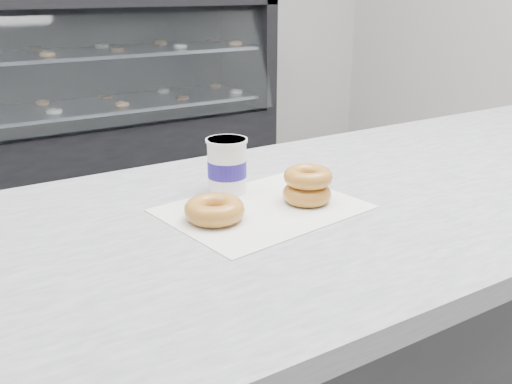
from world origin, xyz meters
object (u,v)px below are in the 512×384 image
at_px(display_case, 83,121).
at_px(donut_single, 214,210).
at_px(counter, 406,352).
at_px(donut_stack, 307,185).
at_px(coffee_cup, 227,165).

height_order(display_case, donut_single, display_case).
bearing_deg(donut_single, display_case, 79.57).
relative_size(counter, donut_stack, 29.16).
bearing_deg(donut_stack, counter, -0.87).
distance_m(display_case, donut_single, 2.78).
xyz_separation_m(donut_single, coffee_cup, (0.09, 0.11, 0.03)).
bearing_deg(counter, coffee_cup, 162.14).
distance_m(donut_stack, coffee_cup, 0.16).
distance_m(display_case, coffee_cup, 2.66).
xyz_separation_m(display_case, coffee_cup, (-0.41, -2.59, 0.46)).
bearing_deg(donut_stack, coffee_cup, 128.06).
relative_size(display_case, coffee_cup, 22.30).
distance_m(donut_single, donut_stack, 0.19).
xyz_separation_m(display_case, donut_single, (-0.50, -2.70, 0.43)).
bearing_deg(donut_stack, display_case, 83.50).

